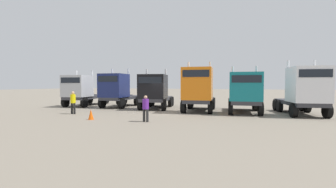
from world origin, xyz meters
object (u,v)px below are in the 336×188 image
visitor_in_hivis (73,101)px  traffic_cone_near (91,114)px  semi_truck_silver (81,90)px  visitor_with_camera (146,107)px  semi_truck_black (155,91)px  semi_truck_orange (198,89)px  semi_truck_white (305,91)px  semi_truck_teal (245,92)px  semi_truck_navy (117,90)px

visitor_in_hivis → traffic_cone_near: visitor_in_hivis is taller
semi_truck_silver → visitor_with_camera: (11.28, -6.81, -0.78)m
semi_truck_silver → semi_truck_black: 8.63m
semi_truck_silver → semi_truck_orange: size_ratio=1.04×
traffic_cone_near → semi_truck_silver: bearing=135.3°
semi_truck_orange → semi_truck_white: bearing=86.3°
semi_truck_teal → visitor_with_camera: size_ratio=3.57×
semi_truck_black → semi_truck_orange: size_ratio=1.04×
semi_truck_navy → semi_truck_silver: bearing=-87.9°
semi_truck_silver → semi_truck_orange: (13.08, -0.46, 0.20)m
semi_truck_teal → semi_truck_white: 4.30m
semi_truck_white → visitor_with_camera: 12.08m
traffic_cone_near → visitor_in_hivis: bearing=150.4°
semi_truck_navy → visitor_with_camera: 10.11m
semi_truck_navy → visitor_in_hivis: (-0.23, -5.91, -0.73)m
semi_truck_orange → traffic_cone_near: semi_truck_orange is taller
semi_truck_orange → semi_truck_teal: size_ratio=1.03×
semi_truck_silver → semi_truck_teal: bearing=79.6°
semi_truck_teal → semi_truck_white: (4.29, 0.21, 0.16)m
semi_truck_silver → semi_truck_white: (21.14, 0.09, 0.17)m
traffic_cone_near → semi_truck_teal: bearing=37.5°
semi_truck_white → visitor_in_hivis: bearing=-83.6°
semi_truck_navy → semi_truck_teal: 12.57m
semi_truck_navy → visitor_with_camera: (6.98, -7.28, -0.82)m
semi_truck_teal → visitor_in_hivis: semi_truck_teal is taller
semi_truck_white → traffic_cone_near: (-13.72, -7.44, -1.55)m
semi_truck_silver → semi_truck_black: bearing=82.0°
semi_truck_black → visitor_in_hivis: bearing=-50.4°
semi_truck_white → semi_truck_orange: bearing=-97.6°
semi_truck_silver → semi_truck_teal: size_ratio=1.07×
semi_truck_black → semi_truck_orange: bearing=68.2°
semi_truck_orange → semi_truck_navy: bearing=-103.6°
semi_truck_black → traffic_cone_near: bearing=-21.0°
semi_truck_white → semi_truck_black: bearing=-102.5°
semi_truck_silver → semi_truck_navy: semi_truck_navy is taller
semi_truck_teal → traffic_cone_near: (-9.43, -7.23, -1.39)m
semi_truck_teal → semi_truck_white: size_ratio=0.98×
semi_truck_white → visitor_in_hivis: size_ratio=3.36×
semi_truck_black → semi_truck_orange: semi_truck_orange is taller
semi_truck_orange → visitor_with_camera: bearing=-23.5°
semi_truck_navy → visitor_in_hivis: bearing=-6.3°
semi_truck_teal → visitor_in_hivis: bearing=-74.3°
semi_truck_white → visitor_with_camera: bearing=-66.6°
semi_truck_navy → semi_truck_orange: bearing=79.9°
semi_truck_teal → visitor_in_hivis: 13.86m
visitor_in_hivis → semi_truck_navy: bearing=-179.3°
semi_truck_navy → semi_truck_white: size_ratio=0.98×
semi_truck_silver → semi_truck_white: size_ratio=1.04×
semi_truck_black → semi_truck_orange: (4.45, -0.76, 0.23)m
semi_truck_silver → visitor_in_hivis: semi_truck_silver is taller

